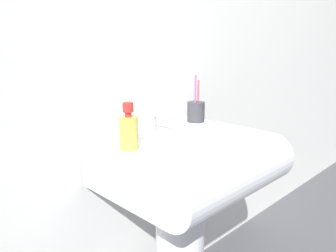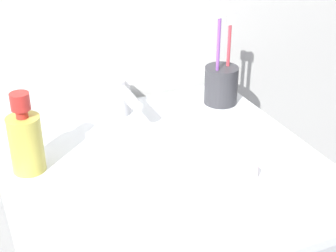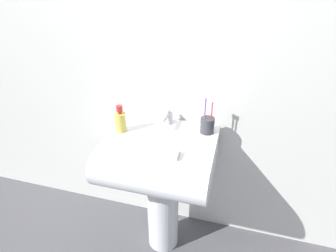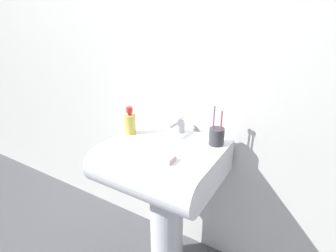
{
  "view_description": "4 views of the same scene",
  "coord_description": "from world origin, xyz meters",
  "views": [
    {
      "loc": [
        -0.8,
        -0.75,
        1.07
      ],
      "look_at": [
        -0.04,
        0.03,
        0.81
      ],
      "focal_mm": 35.0,
      "sensor_mm": 36.0,
      "label": 1
    },
    {
      "loc": [
        -0.31,
        -0.77,
        1.25
      ],
      "look_at": [
        0.04,
        0.0,
        0.8
      ],
      "focal_mm": 55.0,
      "sensor_mm": 36.0,
      "label": 2
    },
    {
      "loc": [
        0.33,
        -1.07,
        1.45
      ],
      "look_at": [
        0.03,
        0.0,
        0.84
      ],
      "focal_mm": 28.0,
      "sensor_mm": 36.0,
      "label": 3
    },
    {
      "loc": [
        0.59,
        -0.97,
        1.32
      ],
      "look_at": [
        0.02,
        -0.01,
        0.87
      ],
      "focal_mm": 28.0,
      "sensor_mm": 36.0,
      "label": 4
    }
  ],
  "objects": [
    {
      "name": "toothbrush_cup",
      "position": [
        0.21,
        0.11,
        0.81
      ],
      "size": [
        0.07,
        0.07,
        0.21
      ],
      "color": "#38383D",
      "rests_on": "sink_basin"
    },
    {
      "name": "bar_soap",
      "position": [
        0.09,
        -0.15,
        0.78
      ],
      "size": [
        0.07,
        0.06,
        0.02
      ],
      "primitive_type": "cube",
      "color": "silver",
      "rests_on": "sink_basin"
    },
    {
      "name": "faucet",
      "position": [
        -0.01,
        0.14,
        0.81
      ],
      "size": [
        0.05,
        0.14,
        0.08
      ],
      "color": "#B7B7BC",
      "rests_on": "sink_basin"
    },
    {
      "name": "soap_bottle",
      "position": [
        -0.22,
        0.01,
        0.83
      ],
      "size": [
        0.06,
        0.06,
        0.14
      ],
      "color": "gold",
      "rests_on": "sink_basin"
    },
    {
      "name": "sink_basin",
      "position": [
        0.0,
        -0.06,
        0.69
      ],
      "size": [
        0.54,
        0.5,
        0.17
      ],
      "color": "white",
      "rests_on": "sink_pedestal"
    }
  ]
}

